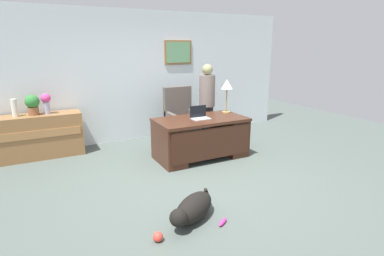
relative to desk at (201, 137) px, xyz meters
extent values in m
plane|color=#4C5651|center=(-0.51, -0.86, -0.39)|extent=(12.00, 12.00, 0.00)
cube|color=silver|center=(-0.51, 1.74, 0.96)|extent=(7.00, 0.12, 2.70)
cube|color=olive|center=(0.33, 1.66, 1.45)|extent=(0.64, 0.03, 0.52)
cube|color=#619768|center=(0.33, 1.64, 1.45)|extent=(0.56, 0.01, 0.44)
cube|color=#422316|center=(0.00, 0.03, 0.31)|extent=(1.62, 0.86, 0.05)
cube|color=#422316|center=(-0.63, 0.03, -0.05)|extent=(0.36, 0.80, 0.68)
cube|color=#422316|center=(0.63, 0.03, -0.05)|extent=(0.36, 0.80, 0.68)
cube|color=#381E13|center=(0.00, -0.37, -0.02)|extent=(1.52, 0.04, 0.54)
cube|color=olive|center=(-2.63, 1.39, 0.00)|extent=(1.54, 0.48, 0.79)
cube|color=#A16F40|center=(-2.63, 1.14, 0.10)|extent=(1.44, 0.02, 0.14)
cube|color=#564C47|center=(0.05, 0.89, -0.02)|extent=(0.60, 0.58, 0.18)
cylinder|color=black|center=(0.05, 0.89, -0.25)|extent=(0.10, 0.10, 0.28)
cylinder|color=black|center=(0.05, 0.89, -0.37)|extent=(0.52, 0.52, 0.05)
cube|color=#564C47|center=(0.05, 1.13, 0.42)|extent=(0.60, 0.12, 0.71)
cube|color=#564C47|center=(-0.21, 0.89, 0.18)|extent=(0.08, 0.50, 0.22)
cube|color=#564C47|center=(0.31, 0.89, 0.18)|extent=(0.08, 0.50, 0.22)
cylinder|color=#262323|center=(0.53, 0.74, 0.00)|extent=(0.26, 0.26, 0.78)
cylinder|color=slate|center=(0.53, 0.74, 0.71)|extent=(0.32, 0.32, 0.63)
sphere|color=#918D61|center=(0.53, 0.74, 1.13)|extent=(0.22, 0.22, 0.22)
ellipsoid|color=black|center=(-1.09, -1.79, -0.24)|extent=(0.72, 0.61, 0.30)
sphere|color=black|center=(-1.37, -1.96, -0.20)|extent=(0.20, 0.20, 0.20)
cylinder|color=black|center=(-0.81, -1.61, -0.22)|extent=(0.15, 0.12, 0.21)
cube|color=#B2B5BA|center=(-0.03, -0.02, 0.34)|extent=(0.32, 0.22, 0.01)
cube|color=black|center=(-0.03, 0.08, 0.46)|extent=(0.32, 0.01, 0.21)
cylinder|color=#9E8447|center=(0.67, 0.22, 0.35)|extent=(0.16, 0.16, 0.02)
cylinder|color=#9E8447|center=(0.67, 0.22, 0.58)|extent=(0.02, 0.02, 0.44)
cone|color=silver|center=(0.67, 0.22, 0.89)|extent=(0.22, 0.22, 0.18)
cylinder|color=#A4A3C5|center=(-2.42, 1.39, 0.51)|extent=(0.11, 0.11, 0.21)
sphere|color=#DC4187|center=(-2.42, 1.39, 0.68)|extent=(0.17, 0.17, 0.17)
cylinder|color=silver|center=(-2.92, 1.39, 0.55)|extent=(0.10, 0.10, 0.30)
cylinder|color=brown|center=(-2.64, 1.39, 0.47)|extent=(0.18, 0.18, 0.14)
sphere|color=#2F7833|center=(-2.64, 1.39, 0.64)|extent=(0.24, 0.24, 0.24)
sphere|color=#E53F33|center=(-1.62, -1.99, -0.34)|extent=(0.11, 0.11, 0.11)
ellipsoid|color=#D8338C|center=(-0.84, -2.03, -0.37)|extent=(0.18, 0.14, 0.05)
camera|label=1|loc=(-2.60, -4.66, 1.59)|focal=28.90mm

